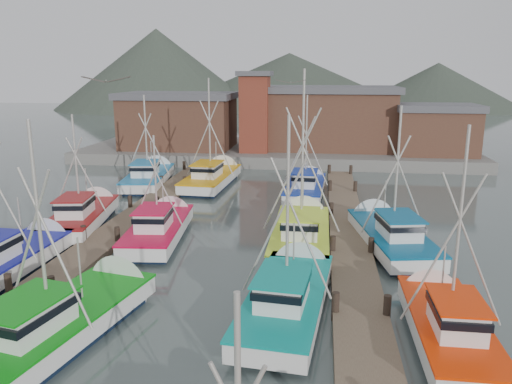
# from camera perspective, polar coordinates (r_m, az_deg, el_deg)

# --- Properties ---
(ground) EXTENTS (260.00, 260.00, 0.00)m
(ground) POSITION_cam_1_polar(r_m,az_deg,el_deg) (23.20, -6.38, -11.14)
(ground) COLOR #43504E
(ground) RESTS_ON ground
(dock_left) EXTENTS (2.30, 46.00, 1.50)m
(dock_left) POSITION_cam_1_polar(r_m,az_deg,el_deg) (28.96, -18.06, -6.18)
(dock_left) COLOR brown
(dock_left) RESTS_ON ground
(dock_right) EXTENTS (2.30, 46.00, 1.50)m
(dock_right) POSITION_cam_1_polar(r_m,az_deg,el_deg) (26.28, 10.95, -7.77)
(dock_right) COLOR brown
(dock_right) RESTS_ON ground
(quay) EXTENTS (44.00, 16.00, 1.20)m
(quay) POSITION_cam_1_polar(r_m,az_deg,el_deg) (58.37, 2.35, 4.63)
(quay) COLOR slate
(quay) RESTS_ON ground
(shed_left) EXTENTS (12.72, 8.48, 6.20)m
(shed_left) POSITION_cam_1_polar(r_m,az_deg,el_deg) (58.01, -8.80, 8.15)
(shed_left) COLOR brown
(shed_left) RESTS_ON quay
(shed_center) EXTENTS (14.84, 9.54, 6.90)m
(shed_center) POSITION_cam_1_polar(r_m,az_deg,el_deg) (57.64, 8.41, 8.48)
(shed_center) COLOR brown
(shed_center) RESTS_ON quay
(shed_right) EXTENTS (8.48, 6.36, 5.20)m
(shed_right) POSITION_cam_1_polar(r_m,az_deg,el_deg) (55.97, 19.81, 6.80)
(shed_right) COLOR brown
(shed_right) RESTS_ON quay
(lookout_tower) EXTENTS (3.60, 3.60, 8.50)m
(lookout_tower) POSITION_cam_1_polar(r_m,az_deg,el_deg) (54.07, -0.14, 9.21)
(lookout_tower) COLOR maroon
(lookout_tower) RESTS_ON quay
(distant_hills) EXTENTS (175.00, 140.00, 42.00)m
(distant_hills) POSITION_cam_1_polar(r_m,az_deg,el_deg) (144.46, 0.45, 9.74)
(distant_hills) COLOR #3E483C
(distant_hills) RESTS_ON ground
(boat_4) EXTENTS (4.83, 10.14, 9.06)m
(boat_4) POSITION_cam_1_polar(r_m,az_deg,el_deg) (20.42, -21.00, -13.51)
(boat_4) COLOR #0F1C34
(boat_4) RESTS_ON ground
(boat_5) EXTENTS (3.74, 9.46, 8.95)m
(boat_5) POSITION_cam_1_polar(r_m,az_deg,el_deg) (21.09, 3.81, -11.68)
(boat_5) COLOR #0F1C34
(boat_5) RESTS_ON ground
(boat_6) EXTENTS (3.69, 9.03, 8.94)m
(boat_6) POSITION_cam_1_polar(r_m,az_deg,el_deg) (27.66, -26.15, -6.83)
(boat_6) COLOR #0F1C34
(boat_6) RESTS_ON ground
(boat_7) EXTENTS (3.45, 7.95, 8.63)m
(boat_7) POSITION_cam_1_polar(r_m,az_deg,el_deg) (20.18, 20.76, -13.82)
(boat_7) COLOR #0F1C34
(boat_7) RESTS_ON ground
(boat_8) EXTENTS (3.54, 9.04, 6.97)m
(boat_8) POSITION_cam_1_polar(r_m,az_deg,el_deg) (30.22, -10.84, -3.99)
(boat_8) COLOR #0F1C34
(boat_8) RESTS_ON ground
(boat_9) EXTENTS (4.28, 9.81, 10.72)m
(boat_9) POSITION_cam_1_polar(r_m,az_deg,el_deg) (28.93, 5.21, -4.57)
(boat_9) COLOR #0F1C34
(boat_9) RESTS_ON ground
(boat_10) EXTENTS (4.10, 9.19, 7.93)m
(boat_10) POSITION_cam_1_polar(r_m,az_deg,el_deg) (34.09, -19.07, -2.48)
(boat_10) COLOR #0F1C34
(boat_10) RESTS_ON ground
(boat_11) EXTENTS (4.53, 9.68, 8.79)m
(boat_11) POSITION_cam_1_polar(r_m,az_deg,el_deg) (29.42, 14.90, -4.69)
(boat_11) COLOR #0F1C34
(boat_11) RESTS_ON ground
(boat_12) EXTENTS (4.11, 10.31, 10.12)m
(boat_12) POSITION_cam_1_polar(r_m,az_deg,el_deg) (43.89, -4.93, 1.72)
(boat_12) COLOR #0F1C34
(boat_12) RESTS_ON ground
(boat_13) EXTENTS (3.52, 9.04, 8.72)m
(boat_13) POSITION_cam_1_polar(r_m,az_deg,el_deg) (40.16, 5.72, 0.58)
(boat_13) COLOR #0F1C34
(boat_13) RESTS_ON ground
(boat_14) EXTENTS (4.30, 10.09, 8.67)m
(boat_14) POSITION_cam_1_polar(r_m,az_deg,el_deg) (45.10, -12.04, 1.78)
(boat_14) COLOR #0F1C34
(boat_14) RESTS_ON ground
(gull_near) EXTENTS (1.54, 0.61, 0.24)m
(gull_near) POSITION_cam_1_polar(r_m,az_deg,el_deg) (16.09, -16.77, 12.13)
(gull_near) COLOR gray
(gull_near) RESTS_ON ground
(gull_far) EXTENTS (1.55, 0.62, 0.24)m
(gull_far) POSITION_cam_1_polar(r_m,az_deg,el_deg) (25.24, 4.00, 12.44)
(gull_far) COLOR gray
(gull_far) RESTS_ON ground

